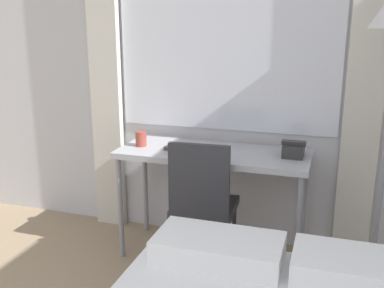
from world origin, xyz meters
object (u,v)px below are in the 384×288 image
object	(u,v)px
telephone	(293,150)
mug	(141,139)
desk_chair	(203,200)
desk	(213,161)
book	(186,148)

from	to	relation	value
telephone	mug	world-z (taller)	mug
desk_chair	desk	bearing A→B (deg)	84.88
desk_chair	telephone	size ratio (longest dim) A/B	5.27
mug	telephone	bearing A→B (deg)	3.92
book	mug	bearing A→B (deg)	179.49
desk	telephone	distance (m)	0.54
desk	mug	bearing A→B (deg)	-176.59
book	mug	distance (m)	0.34
desk_chair	telephone	xyz separation A→B (m)	(0.53, 0.26, 0.31)
telephone	book	bearing A→B (deg)	-173.98
desk	mug	world-z (taller)	mug
desk	desk_chair	size ratio (longest dim) A/B	1.42
book	desk_chair	bearing A→B (deg)	-47.57
desk_chair	mug	world-z (taller)	desk_chair
book	mug	xyz separation A→B (m)	(-0.33, 0.00, 0.04)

